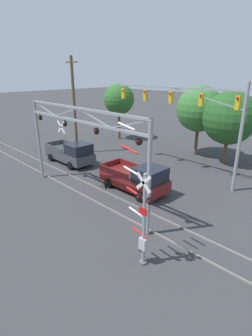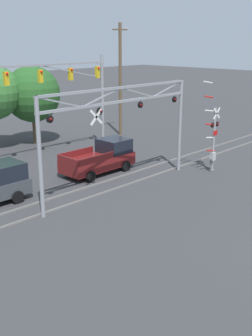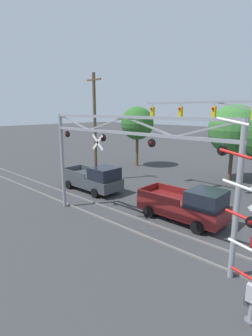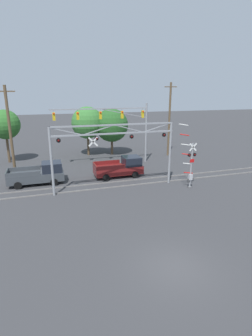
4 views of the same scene
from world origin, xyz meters
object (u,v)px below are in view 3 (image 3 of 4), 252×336
traffic_signal_span (249,126)px  utility_pole_left (95,127)px  pickup_truck_lead (187,205)px  pickup_truck_following (94,179)px  background_tree_far_left_verge (137,123)px  background_tree_far_right_verge (234,130)px  crossing_gantry (125,152)px

traffic_signal_span → utility_pole_left: size_ratio=1.25×
pickup_truck_lead → utility_pole_left: utility_pole_left is taller
traffic_signal_span → pickup_truck_following: (-9.81, -4.86, -4.40)m
traffic_signal_span → pickup_truck_lead: size_ratio=2.30×
traffic_signal_span → pickup_truck_following: bearing=-153.6°
background_tree_far_left_verge → background_tree_far_right_verge: (10.53, 0.88, -0.23)m
crossing_gantry → pickup_truck_lead: size_ratio=2.22×
crossing_gantry → background_tree_far_left_verge: background_tree_far_left_verge is taller
crossing_gantry → background_tree_far_left_verge: 17.11m
utility_pole_left → background_tree_far_left_verge: 7.55m
crossing_gantry → traffic_signal_span: size_ratio=0.97×
traffic_signal_span → pickup_truck_following: 11.80m
pickup_truck_following → background_tree_far_right_verge: bearing=57.9°
background_tree_far_left_verge → background_tree_far_right_verge: 10.57m
pickup_truck_lead → crossing_gantry: bearing=-115.5°
crossing_gantry → pickup_truck_lead: bearing=64.5°
traffic_signal_span → pickup_truck_lead: (-1.36, -5.00, -4.40)m
crossing_gantry → pickup_truck_following: size_ratio=2.14×
traffic_signal_span → pickup_truck_lead: 6.80m
crossing_gantry → traffic_signal_span: bearing=70.4°
background_tree_far_right_verge → traffic_signal_span: bearing=-61.4°
crossing_gantry → background_tree_far_left_verge: (-10.66, 13.38, 0.57)m
traffic_signal_span → background_tree_far_right_verge: size_ratio=1.72×
utility_pole_left → background_tree_far_right_verge: (9.17, 8.30, -0.25)m
crossing_gantry → traffic_signal_span: 9.07m
pickup_truck_lead → background_tree_far_right_verge: size_ratio=0.75×
pickup_truck_lead → pickup_truck_following: 8.45m
crossing_gantry → pickup_truck_following: bearing=151.9°
utility_pole_left → background_tree_far_left_verge: utility_pole_left is taller
pickup_truck_lead → background_tree_far_left_verge: size_ratio=0.76×
pickup_truck_following → utility_pole_left: bearing=137.0°
crossing_gantry → background_tree_far_right_verge: 14.26m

